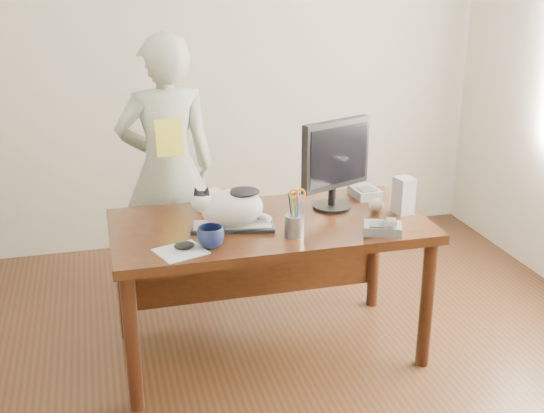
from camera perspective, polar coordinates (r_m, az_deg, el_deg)
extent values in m
plane|color=silver|center=(4.89, -5.20, 12.17)|extent=(4.00, 0.00, 4.00)
cube|color=black|center=(3.48, -0.21, -1.66)|extent=(1.60, 0.80, 0.05)
cylinder|color=black|center=(3.25, -11.62, -11.20)|extent=(0.07, 0.07, 0.70)
cylinder|color=black|center=(3.60, 12.80, -8.01)|extent=(0.07, 0.07, 0.70)
cylinder|color=black|center=(3.85, -12.30, -6.05)|extent=(0.07, 0.07, 0.70)
cylinder|color=black|center=(4.15, 8.56, -3.82)|extent=(0.07, 0.07, 0.70)
cube|color=black|center=(3.93, -1.53, -4.20)|extent=(1.45, 0.03, 0.50)
cube|color=black|center=(3.38, -3.31, -1.69)|extent=(0.43, 0.23, 0.02)
cube|color=#AAAAAF|center=(3.38, -3.32, -1.50)|extent=(0.40, 0.20, 0.00)
ellipsoid|color=white|center=(3.35, -3.34, -0.13)|extent=(0.34, 0.25, 0.19)
ellipsoid|color=white|center=(3.32, -5.88, 0.37)|extent=(0.13, 0.13, 0.11)
ellipsoid|color=black|center=(3.31, -5.90, 0.94)|extent=(0.09, 0.09, 0.04)
cone|color=black|center=(3.29, -6.36, 1.28)|extent=(0.06, 0.06, 0.06)
cone|color=black|center=(3.29, -5.47, 1.30)|extent=(0.06, 0.06, 0.06)
ellipsoid|color=black|center=(3.32, -2.43, 1.23)|extent=(0.19, 0.16, 0.04)
cylinder|color=white|center=(3.42, -0.81, -0.81)|extent=(0.07, 0.13, 0.04)
cylinder|color=black|center=(3.68, 5.02, 0.03)|extent=(0.27, 0.27, 0.02)
cylinder|color=black|center=(3.66, 5.05, 0.85)|extent=(0.05, 0.05, 0.10)
cube|color=black|center=(3.57, 5.37, 4.38)|extent=(0.41, 0.21, 0.36)
cube|color=black|center=(3.55, 5.65, 4.29)|extent=(0.36, 0.15, 0.30)
cylinder|color=gray|center=(3.27, 1.88, -1.62)|extent=(0.12, 0.12, 0.11)
cylinder|color=black|center=(3.25, 1.56, -0.07)|extent=(0.04, 0.03, 0.16)
cylinder|color=#0B519D|center=(3.23, 2.20, -0.21)|extent=(0.03, 0.03, 0.16)
cylinder|color=red|center=(3.26, 1.88, -0.01)|extent=(0.02, 0.04, 0.16)
cylinder|color=#1B881D|center=(3.23, 1.73, -0.23)|extent=(0.02, 0.03, 0.16)
cylinder|color=#AFAEB3|center=(3.23, 2.06, 0.02)|extent=(0.02, 0.03, 0.12)
cylinder|color=#AFAEB3|center=(3.23, 2.21, 0.02)|extent=(0.02, 0.03, 0.12)
torus|color=orange|center=(3.21, 1.85, 1.09)|extent=(0.05, 0.03, 0.05)
torus|color=orange|center=(3.21, 2.42, 1.09)|extent=(0.05, 0.03, 0.05)
cube|color=silver|center=(3.14, -7.64, -3.75)|extent=(0.26, 0.25, 0.00)
ellipsoid|color=black|center=(3.16, -7.35, -3.24)|extent=(0.11, 0.09, 0.04)
imported|color=black|center=(3.16, -5.15, -2.56)|extent=(0.18, 0.18, 0.10)
cube|color=slate|center=(3.36, 9.24, -1.84)|extent=(0.22, 0.19, 0.05)
cube|color=#3C3D3F|center=(3.34, 8.75, -1.47)|extent=(0.10, 0.11, 0.01)
cube|color=#AFAEB3|center=(3.36, 9.96, -1.27)|extent=(0.10, 0.16, 0.05)
cube|color=#9D9D9F|center=(3.63, 10.94, 0.92)|extent=(0.10, 0.11, 0.19)
sphere|color=beige|center=(3.64, 8.69, 0.17)|extent=(0.08, 0.08, 0.08)
cube|color=#491318|center=(3.73, -4.98, 0.42)|extent=(0.23, 0.20, 0.03)
cube|color=#4F2D1B|center=(3.72, -4.84, 0.85)|extent=(0.20, 0.16, 0.03)
cube|color=white|center=(3.71, -5.12, 1.13)|extent=(0.15, 0.14, 0.02)
cube|color=slate|center=(3.86, 7.76, 1.19)|extent=(0.15, 0.19, 0.05)
cube|color=#3C3D3F|center=(3.83, 7.95, 1.45)|extent=(0.10, 0.10, 0.01)
imported|color=beige|center=(4.17, -8.75, 3.12)|extent=(0.62, 0.43, 1.63)
cube|color=yellow|center=(3.95, -8.64, 5.71)|extent=(0.16, 0.10, 0.21)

